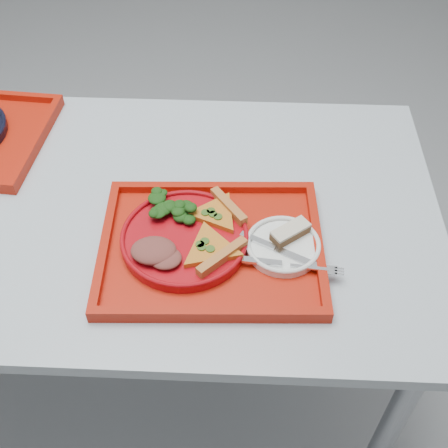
{
  "coord_description": "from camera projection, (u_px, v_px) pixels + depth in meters",
  "views": [
    {
      "loc": [
        0.36,
        -0.86,
        1.64
      ],
      "look_at": [
        0.33,
        -0.08,
        0.78
      ],
      "focal_mm": 45.0,
      "sensor_mm": 36.0,
      "label": 1
    }
  ],
  "objects": [
    {
      "name": "ground",
      "position": [
        123.0,
        368.0,
        1.8
      ],
      "size": [
        10.0,
        10.0,
        0.0
      ],
      "primitive_type": "plane",
      "color": "gray",
      "rests_on": "ground"
    },
    {
      "name": "tray_main",
      "position": [
        211.0,
        249.0,
        1.15
      ],
      "size": [
        0.46,
        0.37,
        0.01
      ],
      "primitive_type": "cube",
      "rotation": [
        0.0,
        0.0,
        0.04
      ],
      "color": "#A91908",
      "rests_on": "table"
    },
    {
      "name": "pizza_slice_b",
      "position": [
        216.0,
        212.0,
        1.17
      ],
      "size": [
        0.17,
        0.16,
        0.02
      ],
      "primitive_type": null,
      "rotation": [
        0.0,
        0.0,
        3.78
      ],
      "color": "gold",
      "rests_on": "dinner_plate"
    },
    {
      "name": "fork",
      "position": [
        289.0,
        265.0,
        1.09
      ],
      "size": [
        0.19,
        0.04,
        0.01
      ],
      "primitive_type": "cube",
      "rotation": [
        0.0,
        0.0,
        -0.11
      ],
      "color": "silver",
      "rests_on": "side_plate"
    },
    {
      "name": "side_plate",
      "position": [
        283.0,
        247.0,
        1.13
      ],
      "size": [
        0.15,
        0.15,
        0.01
      ],
      "primitive_type": "cylinder",
      "color": "white",
      "rests_on": "tray_main"
    },
    {
      "name": "dinner_plate",
      "position": [
        185.0,
        239.0,
        1.15
      ],
      "size": [
        0.26,
        0.26,
        0.02
      ],
      "primitive_type": "cylinder",
      "color": "#A10A11",
      "rests_on": "tray_main"
    },
    {
      "name": "salad_heap",
      "position": [
        174.0,
        204.0,
        1.17
      ],
      "size": [
        0.09,
        0.08,
        0.04
      ],
      "primitive_type": "ellipsoid",
      "color": "black",
      "rests_on": "dinner_plate"
    },
    {
      "name": "dessert_bar",
      "position": [
        290.0,
        232.0,
        1.14
      ],
      "size": [
        0.09,
        0.08,
        0.02
      ],
      "rotation": [
        0.0,
        0.0,
        0.65
      ],
      "color": "#472B17",
      "rests_on": "side_plate"
    },
    {
      "name": "pizza_slice_a",
      "position": [
        210.0,
        247.0,
        1.11
      ],
      "size": [
        0.18,
        0.18,
        0.02
      ],
      "primitive_type": null,
      "rotation": [
        0.0,
        0.0,
        2.35
      ],
      "color": "gold",
      "rests_on": "dinner_plate"
    },
    {
      "name": "meat_portion",
      "position": [
        154.0,
        251.0,
        1.1
      ],
      "size": [
        0.09,
        0.07,
        0.03
      ],
      "primitive_type": "ellipsoid",
      "color": "brown",
      "rests_on": "dinner_plate"
    },
    {
      "name": "table",
      "position": [
        84.0,
        226.0,
        1.3
      ],
      "size": [
        1.6,
        0.8,
        0.75
      ],
      "color": "#AFB9C4",
      "rests_on": "ground"
    },
    {
      "name": "knife",
      "position": [
        282.0,
        251.0,
        1.11
      ],
      "size": [
        0.17,
        0.1,
        0.01
      ],
      "primitive_type": "cube",
      "rotation": [
        0.0,
        0.0,
        -0.47
      ],
      "color": "silver",
      "rests_on": "side_plate"
    }
  ]
}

